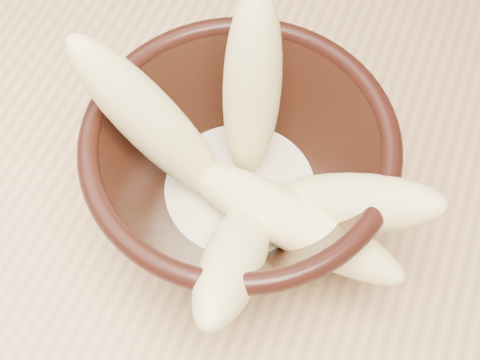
{
  "coord_description": "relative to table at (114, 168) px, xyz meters",
  "views": [
    {
      "loc": [
        0.23,
        -0.26,
        1.22
      ],
      "look_at": [
        0.14,
        -0.04,
        0.81
      ],
      "focal_mm": 50.0,
      "sensor_mm": 36.0,
      "label": 1
    }
  ],
  "objects": [
    {
      "name": "banana_front",
      "position": [
        0.17,
        -0.11,
        0.16
      ],
      "size": [
        0.05,
        0.14,
        0.11
      ],
      "primitive_type": "ellipsoid",
      "rotation": [
        0.97,
        0.0,
        0.12
      ],
      "color": "#E1D385",
      "rests_on": "bowl"
    },
    {
      "name": "banana_right",
      "position": [
        0.22,
        -0.05,
        0.16
      ],
      "size": [
        0.14,
        0.05,
        0.12
      ],
      "primitive_type": "ellipsoid",
      "rotation": [
        0.92,
        0.0,
        1.47
      ],
      "color": "#E1D385",
      "rests_on": "bowl"
    },
    {
      "name": "bowl",
      "position": [
        0.14,
        -0.04,
        0.14
      ],
      "size": [
        0.21,
        0.21,
        0.11
      ],
      "rotation": [
        0.0,
        0.0,
        -0.08
      ],
      "color": "black",
      "rests_on": "table"
    },
    {
      "name": "milk_puddle",
      "position": [
        0.14,
        -0.04,
        0.12
      ],
      "size": [
        0.12,
        0.12,
        0.02
      ],
      "primitive_type": "cylinder",
      "color": "beige",
      "rests_on": "bowl"
    },
    {
      "name": "banana_left",
      "position": [
        0.09,
        -0.05,
        0.19
      ],
      "size": [
        0.12,
        0.04,
        0.15
      ],
      "primitive_type": "ellipsoid",
      "rotation": [
        0.61,
        0.0,
        -1.57
      ],
      "color": "#E1D385",
      "rests_on": "bowl"
    },
    {
      "name": "banana_across",
      "position": [
        0.19,
        -0.07,
        0.15
      ],
      "size": [
        0.18,
        0.07,
        0.05
      ],
      "primitive_type": "ellipsoid",
      "rotation": [
        1.5,
        0.0,
        1.37
      ],
      "color": "#E1D385",
      "rests_on": "bowl"
    },
    {
      "name": "table",
      "position": [
        0.0,
        0.0,
        0.0
      ],
      "size": [
        1.2,
        0.8,
        0.75
      ],
      "color": "tan",
      "rests_on": "ground"
    },
    {
      "name": "banana_upright",
      "position": [
        0.14,
        -0.01,
        0.2
      ],
      "size": [
        0.05,
        0.08,
        0.16
      ],
      "primitive_type": "ellipsoid",
      "rotation": [
        0.26,
        0.0,
        3.37
      ],
      "color": "#E1D385",
      "rests_on": "bowl"
    }
  ]
}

